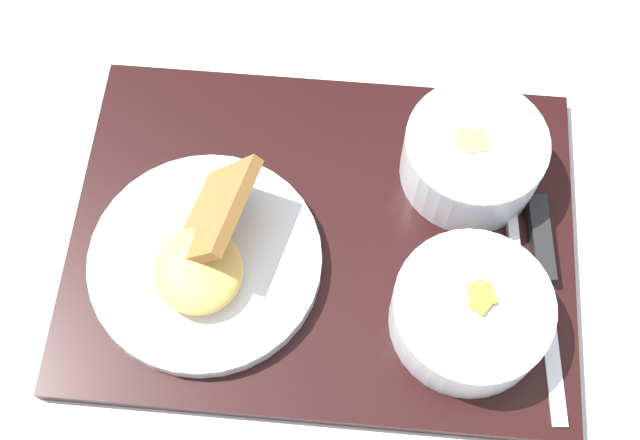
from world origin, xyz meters
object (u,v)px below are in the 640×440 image
object	(u,v)px
knife	(540,258)
spoon	(517,293)
plate_main	(203,258)
bowl_soup	(471,155)
bowl_salad	(468,312)

from	to	relation	value
knife	spoon	world-z (taller)	knife
knife	plate_main	bearing A→B (deg)	-89.17
bowl_soup	knife	xyz separation A→B (m)	(-0.06, 0.09, -0.03)
bowl_soup	spoon	xyz separation A→B (m)	(-0.04, 0.12, -0.03)
bowl_salad	knife	world-z (taller)	bowl_salad
plate_main	spoon	size ratio (longest dim) A/B	1.43
plate_main	knife	size ratio (longest dim) A/B	1.01
spoon	plate_main	bearing A→B (deg)	-95.57
bowl_salad	spoon	world-z (taller)	bowl_salad
bowl_soup	plate_main	xyz separation A→B (m)	(0.23, 0.09, -0.02)
bowl_soup	plate_main	bearing A→B (deg)	21.69
bowl_salad	bowl_soup	xyz separation A→B (m)	(-0.01, -0.14, 0.01)
bowl_soup	bowl_salad	bearing A→B (deg)	85.58
bowl_salad	plate_main	bearing A→B (deg)	-12.78
bowl_soup	spoon	distance (m)	0.13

